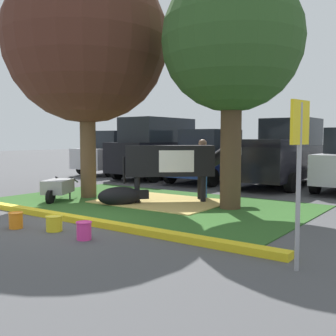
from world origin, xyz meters
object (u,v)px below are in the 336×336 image
Objects in this scene: parking_sign at (299,151)px; pickup_truck_black at (282,154)px; wheelbarrow at (57,187)px; bucket_yellow at (54,223)px; bucket_orange at (16,220)px; calf_lying at (121,196)px; sedan_red at (118,153)px; shade_tree_right at (232,42)px; cow_holstein at (174,161)px; bucket_pink at (84,230)px; sedan_blue at (211,156)px; suv_black at (158,148)px; shade_tree_left at (86,41)px; person_handler at (202,167)px.

parking_sign is 0.40× the size of pickup_truck_black.
wheelbarrow is 3.60m from bucket_yellow.
calf_lying is at bearing 92.48° from bucket_orange.
sedan_red is at bearing 141.83° from parking_sign.
shade_tree_right is 5.83m from wheelbarrow.
cow_holstein is 3.21m from wheelbarrow.
bucket_pink is at bearing -6.52° from bucket_yellow.
sedan_blue is at bearing -167.90° from pickup_truck_black.
cow_holstein is 8.53× the size of bucket_orange.
suv_black is (2.80, -0.57, 0.29)m from sedan_red.
wheelbarrow is at bearing -100.29° from shade_tree_left.
person_handler is at bearing 42.18° from wheelbarrow.
bucket_orange is (1.81, -3.54, -4.23)m from shade_tree_left.
bucket_yellow is (0.91, -2.80, -0.09)m from calf_lying.
cow_holstein is at bearing 57.98° from calf_lying.
shade_tree_left is 5.80m from bucket_orange.
shade_tree_right is 3.48m from person_handler.
cow_holstein is 8.53× the size of bucket_pink.
bucket_yellow is at bearing -92.12° from person_handler.
cow_holstein is at bearing -99.88° from pickup_truck_black.
suv_black is (-3.45, 6.08, 1.03)m from calf_lying.
calf_lying is (-0.77, -1.22, -0.86)m from cow_holstein.
wheelbarrow reaches higher than bucket_orange.
sedan_blue is (-2.01, 3.95, 0.09)m from person_handler.
bucket_yellow is 1.03× the size of bucket_pink.
parking_sign is 12.14m from suv_black.
pickup_truck_black is (1.58, 9.76, 0.95)m from bucket_orange.
wheelbarrow reaches higher than bucket_yellow.
bucket_pink is 0.06× the size of pickup_truck_black.
bucket_orange is (-0.96, -5.24, -0.74)m from person_handler.
suv_black reaches higher than bucket_orange.
bucket_orange is 1.69m from bucket_pink.
cow_holstein is 1.19× the size of parking_sign.
wheelbarrow is (-1.85, -0.50, 0.15)m from calf_lying.
bucket_pink is at bearing -43.97° from shade_tree_left.
cow_holstein reaches higher than calf_lying.
calf_lying is at bearing 107.94° from bucket_yellow.
shade_tree_right reaches higher than calf_lying.
person_handler is at bearing 79.66° from bucket_orange.
bucket_orange is 11.67m from sedan_red.
sedan_blue is (-2.74, 9.02, 0.82)m from bucket_pink.
sedan_blue is (-0.92, 6.12, 0.75)m from calf_lying.
person_handler is 5.45× the size of bucket_orange.
shade_tree_left is 21.81× the size of bucket_pink.
person_handler reaches higher than bucket_orange.
wheelbarrow is 8.42m from sedan_red.
wheelbarrow is 8.05m from pickup_truck_black.
sedan_red is (-4.58, 6.19, -3.40)m from shade_tree_left.
shade_tree_right is at bearing 61.16° from bucket_orange.
wheelbarrow is at bearing -146.66° from cow_holstein.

